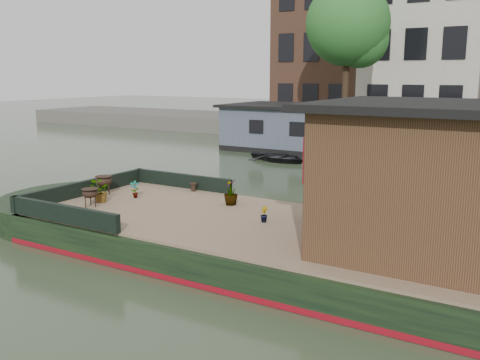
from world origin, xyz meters
The scene contains 18 objects.
ground centered at (0.00, 0.00, 0.00)m, with size 120.00×120.00×0.00m, color #2E3B26.
houseboat_hull centered at (-1.33, 0.00, 0.27)m, with size 14.01×4.02×0.60m.
houseboat_deck centered at (0.00, 0.00, 0.62)m, with size 11.80×3.80×0.05m, color #896E54.
bow_bulwark centered at (-5.07, 0.00, 0.82)m, with size 3.00×4.00×0.35m.
cabin centered at (2.19, 0.00, 1.88)m, with size 4.00×3.50×2.42m.
bicycle centered at (0.20, 0.86, 1.09)m, with size 0.58×1.68×0.88m, color black.
potted_plant_a centered at (-4.70, 0.39, 0.85)m, with size 0.21×0.14×0.41m, color brown.
potted_plant_b centered at (-1.12, 0.13, 0.81)m, with size 0.17×0.14×0.31m, color brown.
potted_plant_c centered at (-5.08, -0.35, 0.90)m, with size 0.45×0.39×0.50m, color #9A532C.
potted_plant_d centered at (-2.42, 0.99, 0.94)m, with size 0.32×0.32×0.57m, color maroon.
brazier_front centered at (-4.95, -0.76, 0.85)m, with size 0.38×0.38×0.41m, color black, non-canonical shape.
brazier_rear centered at (-5.60, 0.30, 0.87)m, with size 0.42×0.42×0.45m, color black, non-canonical shape.
bollard_port centered at (-3.96, 1.70, 0.75)m, with size 0.18×0.18×0.21m, color black.
bollard_stbd centered at (-5.60, -1.70, 0.74)m, with size 0.16×0.16×0.18m, color black.
dinghy centered at (-6.16, 10.65, 0.28)m, with size 1.92×2.69×0.56m, color black.
far_houseboat centered at (0.00, 14.00, 0.97)m, with size 20.40×4.40×2.11m.
quay centered at (0.00, 20.50, 0.45)m, with size 60.00×6.00×0.90m, color #47443F.
tree_left centered at (-6.36, 19.07, 5.89)m, with size 4.40×4.40×7.40m.
Camera 1 is at (3.73, -8.76, 3.50)m, focal length 40.00 mm.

